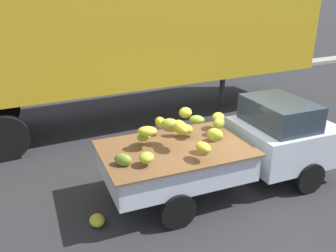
% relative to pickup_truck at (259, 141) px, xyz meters
% --- Properties ---
extents(ground, '(220.00, 220.00, 0.00)m').
position_rel_pickup_truck_xyz_m(ground, '(-0.96, -0.00, -0.89)').
color(ground, '#28282B').
extents(curb_strip, '(80.00, 0.80, 0.16)m').
position_rel_pickup_truck_xyz_m(curb_strip, '(-0.96, 8.03, -0.81)').
color(curb_strip, gray).
rests_on(curb_strip, ground).
extents(pickup_truck, '(4.90, 2.08, 1.70)m').
position_rel_pickup_truck_xyz_m(pickup_truck, '(0.00, 0.00, 0.00)').
color(pickup_truck, silver).
rests_on(pickup_truck, ground).
extents(semi_trailer, '(12.00, 2.70, 3.95)m').
position_rel_pickup_truck_xyz_m(semi_trailer, '(-1.09, 4.56, 1.65)').
color(semi_trailer, gold).
rests_on(semi_trailer, ground).
extents(fallen_banana_bunch_near_tailgate, '(0.31, 0.37, 0.18)m').
position_rel_pickup_truck_xyz_m(fallen_banana_bunch_near_tailgate, '(-3.44, -0.01, -0.80)').
color(fallen_banana_bunch_near_tailgate, gold).
rests_on(fallen_banana_bunch_near_tailgate, ground).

